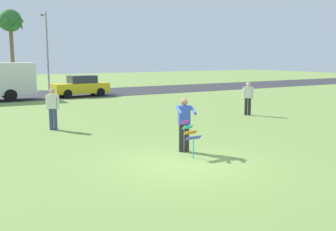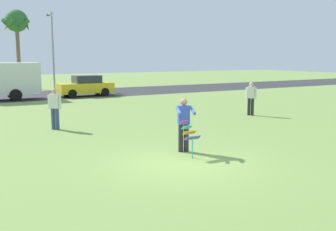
% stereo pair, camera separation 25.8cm
% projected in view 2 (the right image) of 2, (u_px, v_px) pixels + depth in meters
% --- Properties ---
extents(ground_plane, '(120.00, 120.00, 0.00)m').
position_uv_depth(ground_plane, '(182.00, 163.00, 11.24)').
color(ground_plane, olive).
extents(road_strip, '(120.00, 8.00, 0.01)m').
position_uv_depth(road_strip, '(29.00, 96.00, 30.52)').
color(road_strip, '#2D2D33').
rests_on(road_strip, ground).
extents(person_kite_flyer, '(0.69, 0.76, 1.73)m').
position_uv_depth(person_kite_flyer, '(184.00, 123.00, 12.44)').
color(person_kite_flyer, '#26262B').
rests_on(person_kite_flyer, ground).
extents(kite_held, '(0.52, 0.64, 1.09)m').
position_uv_depth(kite_held, '(189.00, 134.00, 11.83)').
color(kite_held, '#D83399').
rests_on(kite_held, ground).
extents(parked_car_yellow, '(4.25, 1.94, 1.60)m').
position_uv_depth(parked_car_yellow, '(86.00, 86.00, 30.22)').
color(parked_car_yellow, yellow).
rests_on(parked_car_yellow, ground).
extents(palm_tree_right_near, '(2.58, 2.71, 7.46)m').
position_uv_depth(palm_tree_right_near, '(17.00, 24.00, 36.97)').
color(palm_tree_right_near, brown).
rests_on(palm_tree_right_near, ground).
extents(streetlight_pole, '(0.24, 1.65, 7.00)m').
position_uv_depth(streetlight_pole, '(52.00, 46.00, 35.57)').
color(streetlight_pole, '#9E9EA3').
rests_on(streetlight_pole, ground).
extents(person_walker_near, '(0.48, 0.39, 1.73)m').
position_uv_depth(person_walker_near, '(55.00, 107.00, 16.32)').
color(person_walker_near, '#384772').
rests_on(person_walker_near, ground).
extents(person_walker_far, '(0.40, 0.46, 1.73)m').
position_uv_depth(person_walker_far, '(251.00, 98.00, 20.27)').
color(person_walker_far, '#26262B').
rests_on(person_walker_far, ground).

